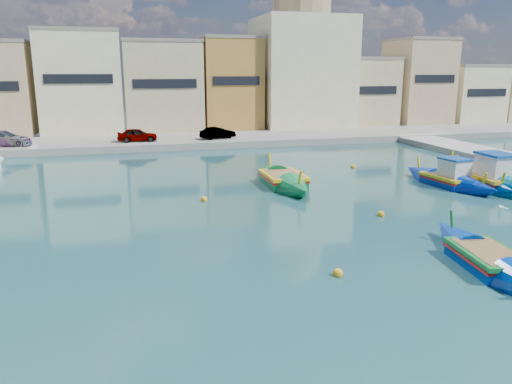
{
  "coord_description": "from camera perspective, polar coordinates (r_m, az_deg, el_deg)",
  "views": [
    {
      "loc": [
        -10.07,
        -15.38,
        6.79
      ],
      "look_at": [
        -4.36,
        6.0,
        1.4
      ],
      "focal_mm": 35.0,
      "sensor_mm": 36.0,
      "label": 1
    }
  ],
  "objects": [
    {
      "name": "parked_cars",
      "position": [
        46.32,
        -18.75,
        6.06
      ],
      "size": [
        22.46,
        2.23,
        1.31
      ],
      "color": "#4C1919",
      "rests_on": "north_quay"
    },
    {
      "name": "luzzu_blue_south",
      "position": [
        19.62,
        25.02,
        -7.17
      ],
      "size": [
        3.0,
        8.03,
        2.26
      ],
      "color": "#0039AD",
      "rests_on": "ground"
    },
    {
      "name": "luzzu_blue_cabin",
      "position": [
        32.37,
        21.13,
        1.24
      ],
      "size": [
        2.84,
        7.78,
        2.69
      ],
      "color": "#002AA5",
      "rests_on": "ground"
    },
    {
      "name": "mooring_buoys",
      "position": [
        24.51,
        15.39,
        -2.71
      ],
      "size": [
        17.97,
        23.06,
        0.36
      ],
      "color": "#F7A61A",
      "rests_on": "ground"
    },
    {
      "name": "luzzu_turquoise_cabin",
      "position": [
        33.01,
        24.98,
        1.22
      ],
      "size": [
        2.65,
        10.3,
        3.28
      ],
      "color": "#00719C",
      "rests_on": "ground"
    },
    {
      "name": "church_block",
      "position": [
        58.93,
        5.16,
        15.21
      ],
      "size": [
        10.0,
        10.0,
        19.1
      ],
      "color": "beige",
      "rests_on": "ground"
    },
    {
      "name": "ground",
      "position": [
        19.6,
        17.24,
        -7.23
      ],
      "size": [
        160.0,
        160.0,
        0.0
      ],
      "primitive_type": "plane",
      "color": "#15343F",
      "rests_on": "ground"
    },
    {
      "name": "luzzu_green",
      "position": [
        30.31,
        3.12,
        1.27
      ],
      "size": [
        2.27,
        8.42,
        2.65
      ],
      "color": "#0B733A",
      "rests_on": "ground"
    },
    {
      "name": "luzzu_cyan_mid",
      "position": [
        33.59,
        23.93,
        1.27
      ],
      "size": [
        3.53,
        8.28,
        2.38
      ],
      "color": "#0052A3",
      "rests_on": "ground"
    },
    {
      "name": "north_quay",
      "position": [
        48.87,
        -2.93,
        6.04
      ],
      "size": [
        80.0,
        8.0,
        0.6
      ],
      "primitive_type": "cube",
      "color": "gray",
      "rests_on": "ground"
    },
    {
      "name": "north_townhouses",
      "position": [
        57.28,
        2.11,
        11.88
      ],
      "size": [
        83.2,
        7.87,
        10.19
      ],
      "color": "tan",
      "rests_on": "ground"
    }
  ]
}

